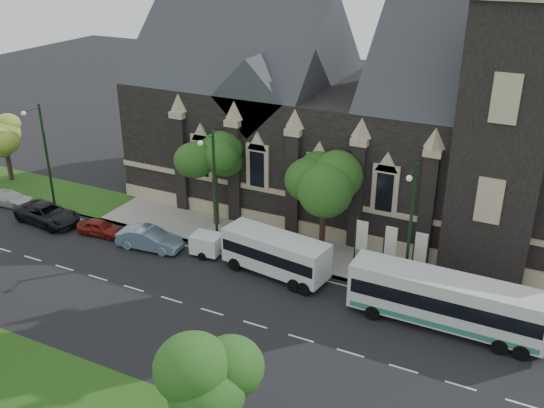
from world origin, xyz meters
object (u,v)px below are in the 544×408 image
Objects in this scene: banner_flag_center at (388,244)px; car_far_red at (100,228)px; street_lamp_near at (410,224)px; banner_flag_left at (359,238)px; tree_walk_left at (218,157)px; box_trailer at (207,244)px; shuttle_bus at (276,253)px; car_far_white at (10,198)px; tree_park_east at (217,371)px; sedan at (150,239)px; street_lamp_far at (44,151)px; tour_coach at (446,301)px; tree_walk_far at (6,133)px; tree_walk_right at (328,175)px; banner_flag_right at (418,251)px; car_far_black at (48,214)px; street_lamp_mid at (213,185)px.

car_far_red is at bearing -169.58° from banner_flag_center.
banner_flag_left is at bearing 152.82° from street_lamp_near.
tree_walk_left reaches higher than box_trailer.
shuttle_bus reaches higher than car_far_white.
tree_walk_left reaches higher than tree_park_east.
sedan is 15.42m from car_far_white.
tree_park_east is 18.46m from banner_flag_left.
street_lamp_far is 33.27m from tour_coach.
tree_walk_left is 7.98m from sedan.
box_trailer is at bearing -166.33° from banner_flag_center.
tree_walk_far is 2.04× the size of box_trailer.
sedan is at bearing 179.81° from tour_coach.
tree_walk_right is 9.01m from tree_walk_left.
sedan is (-18.65, -4.02, -1.58)m from banner_flag_right.
car_far_black is (-21.48, -5.85, -5.03)m from tree_walk_right.
street_lamp_far is at bearing 147.90° from tree_park_east.
tree_walk_far is at bearing 178.14° from banner_flag_center.
tour_coach is at bearing -17.43° from tree_walk_left.
car_far_black is (1.73, -2.23, -4.32)m from street_lamp_far.
street_lamp_near reaches higher than tour_coach.
street_lamp_mid is (-10.18, 16.42, 0.49)m from tree_park_east.
banner_flag_right is (0.29, 1.91, -2.73)m from street_lamp_near.
street_lamp_near is at bearing -48.07° from banner_flag_center.
shuttle_bus is (-1.68, -4.89, -4.16)m from tree_walk_right.
car_far_red is at bearing -174.99° from street_lamp_near.
tree_walk_right reaches higher than sedan.
street_lamp_mid is 2.10× the size of car_far_white.
car_far_red is 0.63× the size of car_far_black.
street_lamp_far is at bearing 176.32° from tour_coach.
tree_walk_right reaches higher than car_far_black.
banner_flag_left is 2.00m from banner_flag_center.
shuttle_bus is 2.13× the size of car_far_red.
shuttle_bus reaches higher than car_far_black.
street_lamp_far is (-26.18, 16.42, 0.49)m from tree_park_east.
street_lamp_near is at bearing 76.89° from tree_park_east.
tree_walk_far reaches higher than shuttle_bus.
tree_park_east is 28.52m from car_far_black.
street_lamp_far is at bearing 67.76° from car_far_red.
street_lamp_mid and street_lamp_far have the same top height.
banner_flag_left is (34.11, -1.18, -2.24)m from tree_walk_far.
tour_coach is at bearing -37.22° from street_lamp_near.
tree_walk_left is 14.67m from street_lamp_far.
tree_park_east is 20.75m from sedan.
tree_walk_left is 19.26m from car_far_white.
street_lamp_far reaches higher than tree_park_east.
street_lamp_far reaches higher than banner_flag_left.
banner_flag_left is 0.70× the size of car_far_black.
street_lamp_near is at bearing -27.18° from banner_flag_left.
tree_walk_right is 1.01× the size of shuttle_bus.
banner_flag_left is (26.29, 1.91, -2.73)m from street_lamp_far.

